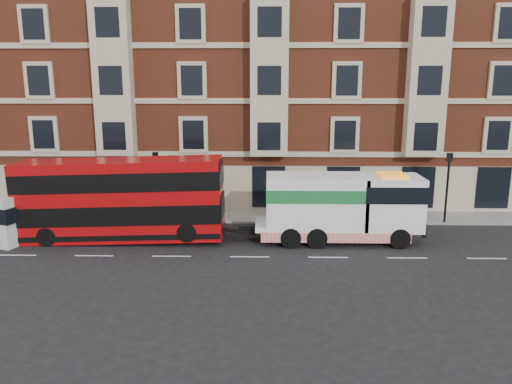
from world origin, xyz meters
TOP-DOWN VIEW (x-y plane):
  - ground at (0.00, 0.00)m, footprint 120.00×120.00m
  - sidewalk at (0.00, 7.50)m, footprint 90.00×3.00m
  - victorian_terrace at (0.50, 15.00)m, footprint 45.00×12.00m
  - lamp_post_west at (-6.00, 6.20)m, footprint 0.35×0.15m
  - lamp_post_east at (12.00, 6.20)m, footprint 0.35×0.15m
  - double_decker_bus at (-7.23, 2.63)m, footprint 11.28×2.59m
  - tow_truck at (4.83, 2.63)m, footprint 9.04×2.67m
  - pedestrian at (-13.72, 6.15)m, footprint 0.68×0.47m

SIDE VIEW (x-z plane):
  - ground at x=0.00m, z-range 0.00..0.00m
  - sidewalk at x=0.00m, z-range 0.00..0.15m
  - pedestrian at x=-13.72m, z-range 0.15..1.96m
  - tow_truck at x=4.83m, z-range 0.11..3.88m
  - double_decker_bus at x=-7.23m, z-range 0.14..4.70m
  - lamp_post_west at x=-6.00m, z-range 0.50..4.85m
  - lamp_post_east at x=12.00m, z-range 0.50..4.85m
  - victorian_terrace at x=0.50m, z-range -0.13..20.27m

